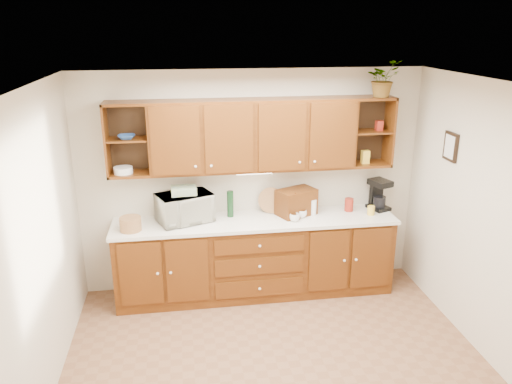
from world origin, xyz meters
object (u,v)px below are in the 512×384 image
object	(u,v)px
microwave	(185,208)
potted_plant	(383,79)
bread_box	(296,202)
coffee_maker	(379,195)

from	to	relation	value
microwave	potted_plant	xyz separation A→B (m)	(2.23, 0.01, 1.39)
microwave	bread_box	xyz separation A→B (m)	(1.29, 0.02, -0.01)
coffee_maker	bread_box	bearing A→B (deg)	162.08
bread_box	coffee_maker	size ratio (longest dim) A/B	1.19
bread_box	potted_plant	world-z (taller)	potted_plant
bread_box	potted_plant	xyz separation A→B (m)	(0.94, -0.00, 1.40)
microwave	bread_box	bearing A→B (deg)	-20.57
microwave	coffee_maker	bearing A→B (deg)	-19.76
bread_box	potted_plant	distance (m)	1.69
microwave	coffee_maker	world-z (taller)	coffee_maker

